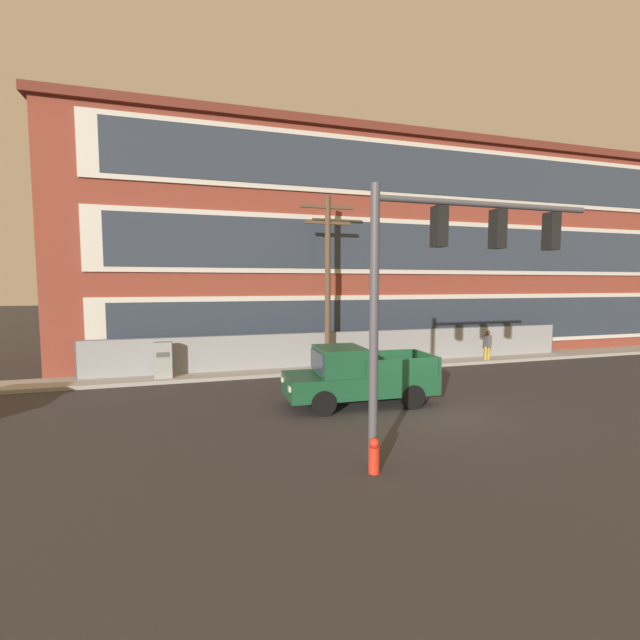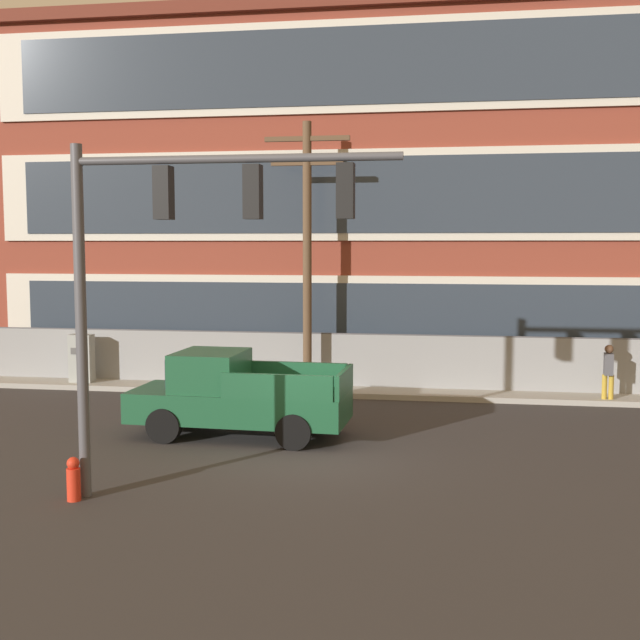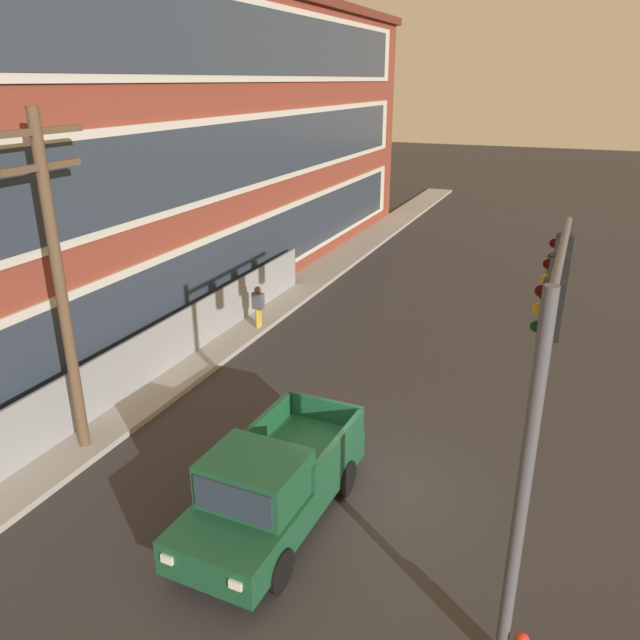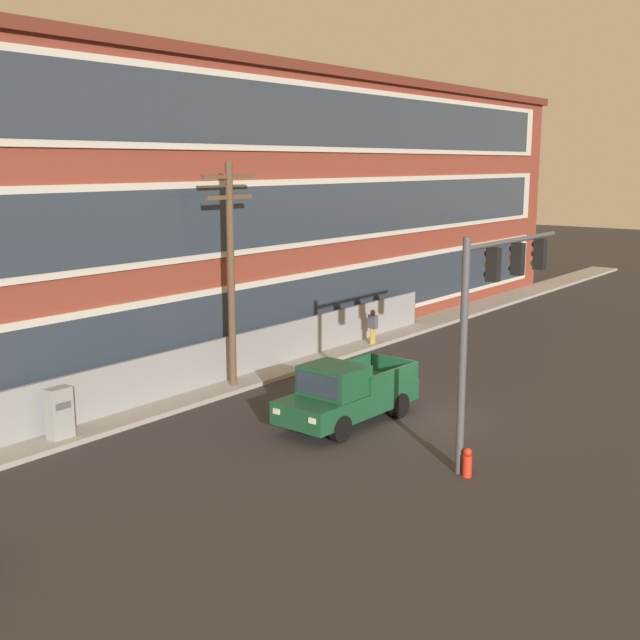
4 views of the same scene
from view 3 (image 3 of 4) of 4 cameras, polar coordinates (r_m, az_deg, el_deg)
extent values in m
plane|color=#333030|center=(14.55, 4.12, -14.83)|extent=(160.00, 160.00, 0.00)
cube|color=#9E9B93|center=(17.71, -18.71, -8.59)|extent=(80.00, 1.90, 0.16)
cube|color=brown|center=(25.54, -19.71, 13.78)|extent=(41.98, 10.49, 11.57)
cube|color=beige|center=(23.10, -8.68, 4.78)|extent=(38.63, 0.10, 2.78)
cube|color=#2D3844|center=(23.07, -8.55, 4.77)|extent=(36.95, 0.06, 2.31)
cube|color=beige|center=(22.34, -9.23, 14.31)|extent=(38.63, 0.10, 2.78)
cube|color=#2D3844|center=(22.31, -9.10, 14.31)|extent=(36.95, 0.06, 2.31)
cube|color=beige|center=(22.24, -9.86, 24.21)|extent=(38.63, 0.10, 2.78)
cube|color=#2D3844|center=(22.21, -9.72, 24.22)|extent=(36.95, 0.06, 2.31)
cube|color=gray|center=(17.68, -19.23, -5.79)|extent=(24.27, 0.04, 1.76)
cylinder|color=#4C4C51|center=(27.16, -2.32, 4.75)|extent=(0.06, 0.06, 1.76)
cylinder|color=#4C4C51|center=(17.32, -19.57, -3.19)|extent=(24.27, 0.05, 0.05)
cylinder|color=#4C4C51|center=(9.43, 17.99, -15.21)|extent=(0.20, 0.20, 6.20)
cylinder|color=#4C4C51|center=(10.83, 21.18, 5.67)|extent=(5.60, 0.14, 0.14)
cube|color=black|center=(9.80, 20.39, 0.84)|extent=(0.28, 0.32, 0.90)
cylinder|color=#4B0807|center=(9.71, 19.55, 2.54)|extent=(0.04, 0.18, 0.18)
cylinder|color=gold|center=(9.80, 19.35, 0.99)|extent=(0.04, 0.18, 0.18)
cylinder|color=#0A4011|center=(9.89, 19.16, -0.53)|extent=(0.04, 0.18, 0.18)
cube|color=black|center=(11.28, 20.89, 3.36)|extent=(0.28, 0.32, 0.90)
cylinder|color=#4B0807|center=(11.21, 20.16, 4.85)|extent=(0.04, 0.18, 0.18)
cylinder|color=gold|center=(11.28, 19.99, 3.49)|extent=(0.04, 0.18, 0.18)
cylinder|color=#0A4011|center=(11.37, 19.81, 2.14)|extent=(0.04, 0.18, 0.18)
cube|color=black|center=(12.78, 21.28, 5.29)|extent=(0.28, 0.32, 0.90)
cylinder|color=#4B0807|center=(12.72, 20.63, 6.61)|extent=(0.04, 0.18, 0.18)
cylinder|color=#503E08|center=(12.78, 20.47, 5.40)|extent=(0.04, 0.18, 0.18)
cylinder|color=green|center=(12.86, 20.32, 4.20)|extent=(0.04, 0.18, 0.18)
cube|color=#194C2D|center=(13.08, -4.22, -15.44)|extent=(5.10, 2.16, 0.70)
cube|color=#194C2D|center=(12.12, -5.99, -14.17)|extent=(1.58, 1.86, 0.89)
cube|color=#283342|center=(11.60, -8.01, -16.12)|extent=(0.12, 1.61, 0.67)
cube|color=#194C2D|center=(13.21, 1.70, -11.63)|extent=(2.52, 0.22, 0.56)
cube|color=#194C2D|center=(13.93, -5.37, -9.85)|extent=(2.52, 0.22, 0.56)
cube|color=#194C2D|center=(14.58, 0.47, -8.22)|extent=(0.17, 1.89, 0.56)
cylinder|color=black|center=(11.95, -3.87, -21.80)|extent=(0.81, 0.29, 0.80)
cylinder|color=black|center=(12.72, -11.44, -19.10)|extent=(0.81, 0.29, 0.80)
cylinder|color=black|center=(14.06, 2.21, -14.22)|extent=(0.81, 0.29, 0.80)
cylinder|color=black|center=(14.72, -4.42, -12.47)|extent=(0.81, 0.29, 0.80)
cube|color=white|center=(11.09, -7.75, -22.90)|extent=(0.07, 0.24, 0.16)
cube|color=white|center=(11.72, -13.82, -20.50)|extent=(0.07, 0.24, 0.16)
cylinder|color=brown|center=(15.08, -22.55, 2.08)|extent=(0.26, 0.26, 8.04)
cube|color=brown|center=(14.43, -24.56, 15.40)|extent=(2.51, 0.14, 0.14)
cube|color=brown|center=(14.49, -24.13, 12.67)|extent=(2.14, 0.14, 0.14)
cylinder|color=#B7932D|center=(22.54, -5.73, -0.06)|extent=(0.14, 0.14, 0.85)
cylinder|color=#B7932D|center=(22.68, -5.51, 0.09)|extent=(0.14, 0.14, 0.85)
cube|color=#4C4C51|center=(22.36, -5.68, 1.75)|extent=(0.28, 0.42, 0.60)
sphere|color=brown|center=(22.22, -5.72, 2.77)|extent=(0.24, 0.24, 0.24)
sphere|color=red|center=(10.95, 17.99, -26.07)|extent=(0.22, 0.22, 0.22)
camera|label=1|loc=(10.22, 77.77, -23.01)|focal=24.00mm
camera|label=2|loc=(19.53, 62.92, -2.60)|focal=45.00mm
camera|label=4|loc=(13.68, 159.81, -22.15)|focal=45.00mm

